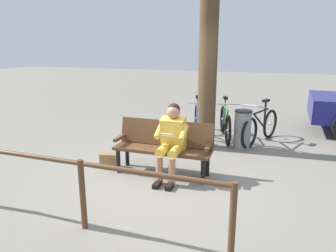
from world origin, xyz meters
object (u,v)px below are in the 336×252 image
object	(u,v)px
handbag	(109,160)
litter_bin	(242,129)
person_reading	(172,138)
bicycle_silver	(225,123)
bicycle_orange	(260,127)
bench	(164,143)
bicycle_purple	(198,122)
tree_trunk	(208,67)

from	to	relation	value
handbag	litter_bin	world-z (taller)	litter_bin
person_reading	bicycle_silver	world-z (taller)	person_reading
bicycle_orange	person_reading	bearing A→B (deg)	-5.91
bicycle_orange	bench	bearing A→B (deg)	-11.21
bicycle_purple	litter_bin	bearing A→B (deg)	47.86
handbag	bench	bearing A→B (deg)	-175.64
person_reading	litter_bin	world-z (taller)	person_reading
bicycle_orange	tree_trunk	bearing A→B (deg)	-35.65
bench	bicycle_orange	distance (m)	2.62
handbag	bicycle_orange	xyz separation A→B (m)	(-2.45, -2.24, 0.24)
bicycle_purple	bicycle_orange	bearing A→B (deg)	72.41
bench	handbag	world-z (taller)	bench
person_reading	bicycle_purple	distance (m)	2.39
handbag	bicycle_purple	bearing A→B (deg)	-114.88
bench	bicycle_silver	world-z (taller)	bicycle_silver
bicycle_silver	bicycle_purple	world-z (taller)	same
person_reading	tree_trunk	bearing A→B (deg)	-96.90
handbag	bicycle_purple	world-z (taller)	bicycle_purple
handbag	tree_trunk	bearing A→B (deg)	-131.20
litter_bin	bicycle_purple	distance (m)	1.18
person_reading	handbag	bearing A→B (deg)	-4.06
litter_bin	bicycle_purple	size ratio (longest dim) A/B	0.49
bicycle_silver	bicycle_purple	xyz separation A→B (m)	(0.63, 0.06, 0.00)
bicycle_orange	bicycle_silver	bearing A→B (deg)	-74.63
person_reading	bench	bearing A→B (deg)	-41.59
bench	bicycle_orange	bearing A→B (deg)	-123.62
handbag	person_reading	bearing A→B (deg)	175.65
bench	bicycle_silver	bearing A→B (deg)	-106.61
handbag	bicycle_silver	xyz separation A→B (m)	(-1.68, -2.34, 0.24)
tree_trunk	bicycle_silver	bearing A→B (deg)	-111.21
bench	person_reading	bearing A→B (deg)	138.41
bench	bicycle_purple	xyz separation A→B (m)	(-0.06, -2.20, -0.15)
person_reading	tree_trunk	world-z (taller)	tree_trunk
litter_bin	bicycle_silver	distance (m)	0.72
bicycle_orange	bicycle_silver	xyz separation A→B (m)	(0.77, -0.10, 0.00)
handbag	bicycle_orange	distance (m)	3.33
bench	tree_trunk	bearing A→B (deg)	-104.38
bicycle_orange	bicycle_silver	world-z (taller)	same
bicycle_orange	bicycle_silver	size ratio (longest dim) A/B	0.96
tree_trunk	bicycle_purple	distance (m)	1.51
person_reading	bicycle_purple	world-z (taller)	person_reading
bench	bicycle_silver	size ratio (longest dim) A/B	0.98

